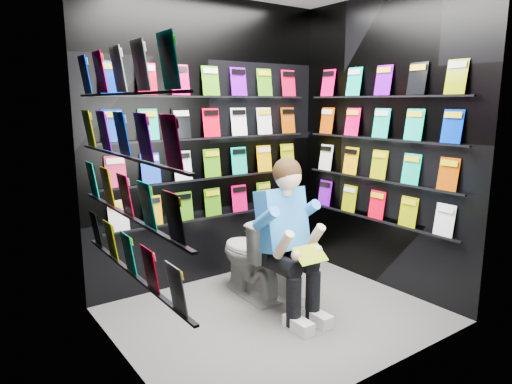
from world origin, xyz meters
TOP-DOWN VIEW (x-y plane):
  - floor at (0.00, 0.00)m, footprint 2.40×2.40m
  - wall_back at (0.00, 1.00)m, footprint 2.40×0.04m
  - wall_front at (0.00, -1.00)m, footprint 2.40×0.04m
  - wall_left at (-1.20, 0.00)m, footprint 0.04×2.00m
  - wall_right at (1.20, 0.00)m, footprint 0.04×2.00m
  - comics_back at (0.00, 0.97)m, footprint 2.10×0.06m
  - comics_left at (-1.17, 0.00)m, footprint 0.06×1.70m
  - comics_right at (1.17, 0.00)m, footprint 0.06×1.70m
  - toilet at (0.07, 0.42)m, footprint 0.46×0.77m
  - longbox at (0.38, 0.30)m, footprint 0.26×0.40m
  - longbox_lid at (0.38, 0.30)m, footprint 0.28×0.42m
  - reader at (0.07, 0.04)m, footprint 0.54×0.76m
  - held_comic at (0.07, -0.31)m, footprint 0.25×0.16m

SIDE VIEW (x-z plane):
  - floor at x=0.00m, z-range 0.00..0.00m
  - longbox at x=0.38m, z-range 0.00..0.28m
  - longbox_lid at x=0.38m, z-range 0.28..0.30m
  - toilet at x=0.07m, z-range 0.00..0.73m
  - held_comic at x=0.07m, z-range 0.53..0.63m
  - reader at x=0.07m, z-range 0.08..1.43m
  - wall_back at x=0.00m, z-range 0.00..2.60m
  - wall_front at x=0.00m, z-range 0.00..2.60m
  - wall_left at x=-1.20m, z-range 0.00..2.60m
  - wall_right at x=1.20m, z-range 0.00..2.60m
  - comics_back at x=0.00m, z-range 0.62..1.99m
  - comics_left at x=-1.17m, z-range 0.62..1.99m
  - comics_right at x=1.17m, z-range 0.62..1.99m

